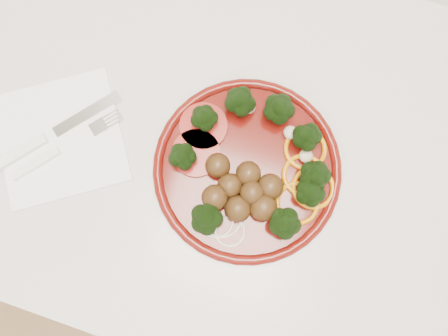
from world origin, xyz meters
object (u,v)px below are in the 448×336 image
(knife, at_px, (42,140))
(fork, at_px, (49,156))
(plate, at_px, (250,169))
(napkin, at_px, (60,138))

(knife, relative_size, fork, 1.12)
(plate, bearing_deg, napkin, -171.32)
(knife, bearing_deg, fork, -97.00)
(plate, xyz_separation_m, knife, (-0.29, -0.05, -0.01))
(knife, xyz_separation_m, fork, (0.02, -0.02, -0.00))
(napkin, height_order, knife, knife)
(plate, distance_m, napkin, 0.27)
(plate, height_order, knife, plate)
(plate, bearing_deg, fork, -165.45)
(napkin, distance_m, fork, 0.03)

